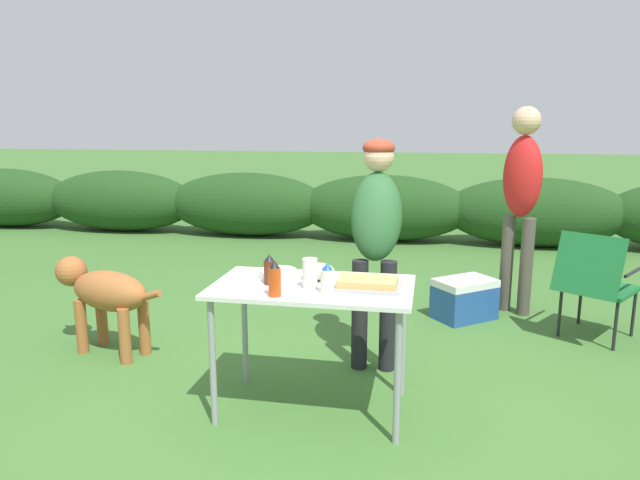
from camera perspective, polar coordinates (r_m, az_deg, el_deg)
name	(u,v)px	position (r m, az deg, el deg)	size (l,w,h in m)	color
ground_plane	(313,409)	(3.42, -0.71, -16.50)	(60.00, 60.00, 0.00)	#3D6B2D
shrub_hedge	(384,208)	(7.98, 6.43, 3.20)	(14.40, 0.90, 0.92)	#1E4219
folding_table	(313,298)	(3.16, -0.74, -5.84)	(1.10, 0.64, 0.74)	silver
food_tray	(368,284)	(3.08, 4.78, -4.36)	(0.36, 0.25, 0.06)	#9E9EA3
plate_stack	(278,273)	(3.29, -4.20, -3.36)	(0.21, 0.21, 0.05)	white
mixing_bowl	(318,271)	(3.24, -0.16, -3.14)	(0.19, 0.19, 0.09)	#ADBC99
paper_cup_stack	(311,274)	(3.05, -0.93, -3.38)	(0.08, 0.08, 0.16)	white
mayo_bottle	(327,279)	(2.97, 0.73, -3.91)	(0.07, 0.07, 0.16)	silver
hot_sauce_bottle	(275,279)	(2.93, -4.56, -3.91)	(0.07, 0.07, 0.19)	#CC4214
bbq_sauce_bottle	(269,270)	(3.15, -5.08, -3.00)	(0.06, 0.06, 0.17)	#562314
standing_person_in_gray_fleece	(376,226)	(3.76, 5.65, 1.41)	(0.35, 0.46, 1.51)	black
standing_person_in_red_jacket	(522,189)	(5.06, 19.52, 4.84)	(0.41, 0.40, 1.75)	#4C473D
dog	(104,292)	(4.31, -20.82, -4.91)	(0.99, 0.45, 0.67)	#9E5B2D
camp_chair_green_behind_table	(595,280)	(4.71, 25.79, -3.65)	(0.71, 0.75, 0.83)	#19602D
cooler_box	(464,299)	(4.94, 14.24, -5.73)	(0.57, 0.55, 0.34)	#234C93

